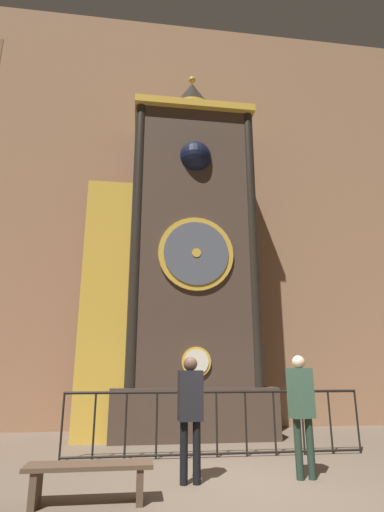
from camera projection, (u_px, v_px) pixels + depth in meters
name	position (u px, v px, depth m)	size (l,w,h in m)	color
ground_plane	(250.00, 488.00, 5.28)	(28.00, 28.00, 0.00)	brown
cathedral_back_wall	(190.00, 201.00, 12.27)	(24.00, 0.32, 12.97)	#936B4C
clock_tower	(179.00, 262.00, 10.16)	(4.52, 1.85, 9.81)	#423328
railing_fence	(217.00, 420.00, 7.24)	(5.48, 0.05, 1.13)	black
visitor_near	(190.00, 405.00, 5.69)	(0.35, 0.24, 1.69)	black
visitor_far	(301.00, 403.00, 5.94)	(0.36, 0.26, 1.72)	#213427
visitor_bench	(89.00, 474.00, 4.71)	(1.49, 0.40, 0.44)	brown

